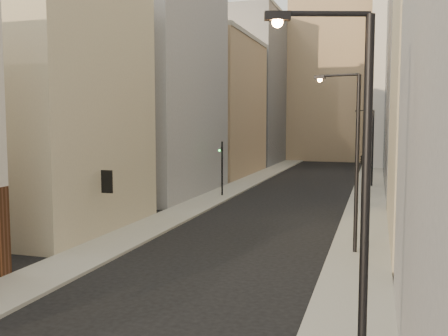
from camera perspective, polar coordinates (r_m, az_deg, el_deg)
sidewalk_left at (r=57.76m, az=3.29°, el=-1.35°), size 3.00×140.00×0.15m
sidewalk_right at (r=56.10m, az=16.29°, el=-1.76°), size 3.00×140.00×0.15m
left_bldg_beige at (r=32.94m, az=-18.75°, el=7.18°), size 8.00×12.00×16.00m
left_bldg_grey at (r=46.95m, az=-7.17°, el=9.22°), size 8.00×16.00×20.00m
left_bldg_tan at (r=63.70m, az=-0.42°, el=6.87°), size 8.00×18.00×17.00m
left_bldg_wingrid at (r=83.13m, az=3.80°, el=8.91°), size 8.00×20.00×24.00m
right_bldg_wingrid at (r=51.30m, az=22.87°, el=11.88°), size 8.00×20.00×26.00m
clock_tower at (r=93.70m, az=12.27°, el=11.85°), size 14.00×14.00×44.90m
white_tower at (r=79.63m, az=19.52°, el=13.56°), size 8.00×8.00×41.50m
streetlamp_near at (r=11.55m, az=14.77°, el=-2.51°), size 2.32×0.92×9.16m
streetlamp_mid at (r=25.93m, az=14.48°, el=1.75°), size 2.37×0.72×9.16m
streetlamp_far at (r=53.61m, az=16.44°, el=2.73°), size 1.95×1.02×7.98m
traffic_light_left at (r=44.75m, az=-0.22°, el=1.12°), size 0.56×0.46×5.00m
traffic_light_right at (r=39.48m, az=15.62°, el=0.91°), size 0.80×0.80×5.00m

